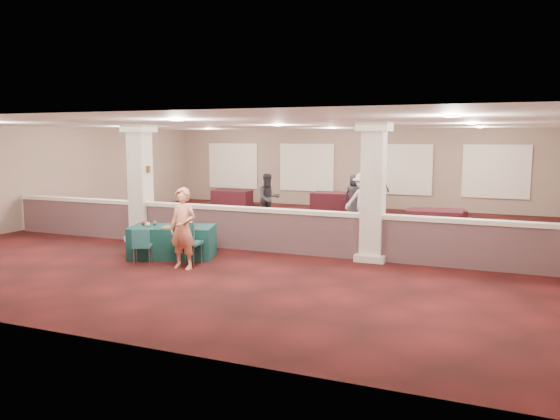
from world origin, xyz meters
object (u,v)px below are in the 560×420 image
at_px(conf_chair_main, 187,240).
at_px(far_table_front_center, 220,221).
at_px(near_table, 173,242).
at_px(far_table_front_right, 434,221).
at_px(far_table_back_center, 339,203).
at_px(far_table_back_right, 439,220).
at_px(conf_chair_side, 142,243).
at_px(attendee_b, 362,200).
at_px(attendee_c, 378,192).
at_px(attendee_a, 269,198).
at_px(far_table_back_left, 232,198).
at_px(woman, 183,228).
at_px(attendee_d, 355,197).
at_px(far_table_front_left, 135,216).

distance_m(conf_chair_main, far_table_front_center, 4.12).
height_order(near_table, conf_chair_main, conf_chair_main).
distance_m(far_table_front_right, far_table_back_center, 4.72).
relative_size(near_table, far_table_back_right, 1.21).
distance_m(conf_chair_side, attendee_b, 7.68).
xyz_separation_m(near_table, conf_chair_side, (-0.24, -0.88, 0.11)).
xyz_separation_m(far_table_front_center, attendee_c, (3.50, 5.70, 0.50)).
distance_m(conf_chair_main, attendee_a, 6.42).
xyz_separation_m(near_table, far_table_back_left, (-3.32, 9.50, -0.05)).
relative_size(near_table, far_table_front_center, 1.03).
distance_m(near_table, far_table_back_right, 8.44).
distance_m(conf_chair_side, far_table_back_center, 9.82).
height_order(woman, far_table_back_center, woman).
height_order(far_table_back_left, attendee_d, attendee_d).
xyz_separation_m(woman, far_table_front_left, (-4.48, 4.19, -0.53)).
bearing_deg(attendee_c, far_table_back_left, 124.08).
height_order(far_table_front_left, attendee_b, attendee_b).
relative_size(conf_chair_main, far_table_back_center, 0.51).
bearing_deg(far_table_back_left, attendee_b, -28.43).
height_order(far_table_front_right, attendee_b, attendee_b).
height_order(far_table_front_right, far_table_back_right, far_table_front_right).
bearing_deg(woman, far_table_back_left, 116.73).
xyz_separation_m(far_table_front_left, far_table_front_center, (3.11, 0.00, 0.02)).
bearing_deg(far_table_back_center, far_table_back_left, 171.56).
height_order(far_table_back_center, far_table_back_right, far_table_back_center).
bearing_deg(near_table, attendee_c, 53.75).
bearing_deg(woman, attendee_a, 102.23).
bearing_deg(far_table_front_right, far_table_back_left, 158.08).
xyz_separation_m(far_table_front_right, attendee_a, (-5.38, -0.24, 0.50)).
bearing_deg(far_table_front_left, attendee_a, 34.33).
relative_size(attendee_c, attendee_d, 1.10).
relative_size(near_table, attendee_c, 1.11).
relative_size(near_table, conf_chair_side, 2.39).
bearing_deg(far_table_back_left, attendee_a, -48.41).
bearing_deg(near_table, conf_chair_main, -55.47).
xyz_separation_m(conf_chair_main, far_table_front_center, (-1.29, 3.91, -0.21)).
height_order(far_table_front_center, far_table_front_right, far_table_front_center).
bearing_deg(conf_chair_side, near_table, 47.44).
bearing_deg(far_table_front_right, attendee_d, 150.80).
bearing_deg(near_table, far_table_front_center, 80.80).
distance_m(far_table_back_left, attendee_a, 5.02).
xyz_separation_m(conf_chair_side, woman, (1.11, -0.01, 0.41)).
bearing_deg(far_table_back_right, attendee_a, -173.14).
bearing_deg(attendee_d, far_table_back_left, -17.34).
bearing_deg(attendee_a, far_table_back_right, -34.95).
bearing_deg(far_table_front_right, attendee_c, 128.42).
height_order(far_table_front_left, attendee_c, attendee_c).
bearing_deg(far_table_back_right, attendee_b, -169.73).
distance_m(far_table_front_left, far_table_back_left, 6.21).
distance_m(far_table_front_left, far_table_front_right, 9.38).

